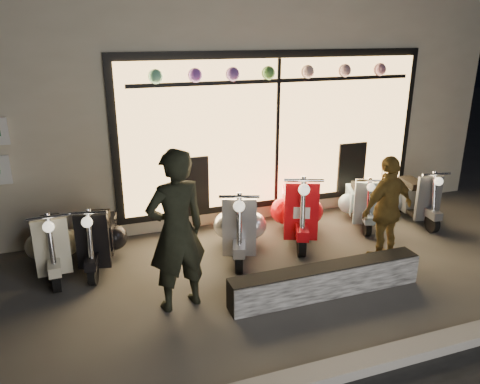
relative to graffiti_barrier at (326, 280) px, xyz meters
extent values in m
plane|color=#383533|center=(-0.36, 0.65, -0.20)|extent=(40.00, 40.00, 0.00)
cube|color=slate|center=(-0.36, -1.35, -0.14)|extent=(40.00, 0.25, 0.12)
cube|color=beige|center=(-0.36, 5.65, 1.80)|extent=(10.00, 6.00, 4.00)
cube|color=black|center=(0.44, 2.63, 1.35)|extent=(5.45, 0.06, 2.65)
cube|color=#FFBF6B|center=(0.44, 2.59, 1.35)|extent=(5.20, 0.04, 2.40)
cube|color=black|center=(0.44, 2.55, 2.20)|extent=(4.90, 0.06, 0.06)
cube|color=black|center=(0.00, 0.00, 0.00)|extent=(2.55, 0.28, 0.40)
cylinder|color=black|center=(-0.84, 0.90, -0.02)|extent=(0.22, 0.37, 0.35)
cylinder|color=black|center=(-0.48, 1.87, -0.02)|extent=(0.24, 0.37, 0.35)
cube|color=silver|center=(-0.76, 1.11, 0.38)|extent=(0.47, 0.23, 0.85)
cube|color=silver|center=(-0.51, 1.78, 0.19)|extent=(0.66, 0.83, 0.48)
cube|color=black|center=(-0.55, 1.68, 0.48)|extent=(0.47, 0.64, 0.12)
sphere|color=#FFF2CC|center=(-0.84, 0.89, 0.78)|extent=(0.20, 0.20, 0.16)
cylinder|color=black|center=(0.19, 1.06, -0.01)|extent=(0.24, 0.39, 0.37)
cylinder|color=black|center=(0.60, 2.08, -0.01)|extent=(0.26, 0.40, 0.37)
cube|color=red|center=(0.28, 1.28, 0.42)|extent=(0.50, 0.26, 0.90)
cube|color=red|center=(0.56, 1.98, 0.22)|extent=(0.72, 0.89, 0.51)
cube|color=black|center=(0.52, 1.88, 0.53)|extent=(0.52, 0.69, 0.13)
sphere|color=#FFF2CC|center=(0.19, 1.05, 0.84)|extent=(0.21, 0.21, 0.16)
cylinder|color=black|center=(-2.75, 1.25, -0.04)|extent=(0.16, 0.33, 0.32)
cylinder|color=black|center=(-2.55, 2.16, -0.04)|extent=(0.18, 0.34, 0.32)
cube|color=black|center=(-2.71, 1.44, 0.32)|extent=(0.44, 0.16, 0.77)
cube|color=black|center=(-2.57, 2.07, 0.16)|extent=(0.52, 0.72, 0.43)
cube|color=black|center=(-2.59, 1.98, 0.42)|extent=(0.37, 0.57, 0.11)
sphere|color=#FFF2CC|center=(-2.75, 1.24, 0.69)|extent=(0.17, 0.17, 0.14)
cylinder|color=black|center=(-3.20, 1.23, -0.04)|extent=(0.11, 0.33, 0.32)
cylinder|color=black|center=(-3.24, 2.18, -0.04)|extent=(0.13, 0.33, 0.32)
cube|color=beige|center=(-3.21, 1.43, 0.33)|extent=(0.44, 0.08, 0.78)
cube|color=beige|center=(-3.24, 2.08, 0.16)|extent=(0.42, 0.68, 0.44)
cube|color=black|center=(-3.23, 1.99, 0.43)|extent=(0.29, 0.54, 0.11)
sphere|color=#FFF2CC|center=(-3.20, 1.22, 0.70)|extent=(0.15, 0.15, 0.14)
cylinder|color=black|center=(1.53, 1.36, -0.05)|extent=(0.20, 0.31, 0.30)
cylinder|color=black|center=(1.86, 2.17, -0.05)|extent=(0.21, 0.32, 0.30)
cube|color=#8FB5CB|center=(1.60, 1.53, 0.29)|extent=(0.40, 0.21, 0.72)
cube|color=#8FB5CB|center=(1.83, 2.09, 0.13)|extent=(0.58, 0.71, 0.41)
cube|color=black|center=(1.79, 2.01, 0.38)|extent=(0.42, 0.55, 0.11)
sphere|color=#FFF2CC|center=(1.52, 1.35, 0.64)|extent=(0.17, 0.17, 0.13)
cylinder|color=black|center=(2.62, 1.12, -0.04)|extent=(0.14, 0.33, 0.32)
cylinder|color=black|center=(2.77, 2.04, -0.04)|extent=(0.16, 0.33, 0.32)
cube|color=#585B60|center=(2.66, 1.31, 0.32)|extent=(0.43, 0.13, 0.77)
cube|color=#585B60|center=(2.76, 1.95, 0.16)|extent=(0.49, 0.71, 0.43)
cube|color=black|center=(2.74, 1.86, 0.42)|extent=(0.34, 0.56, 0.11)
sphere|color=#FFF2CC|center=(2.62, 1.11, 0.69)|extent=(0.16, 0.16, 0.14)
imported|color=black|center=(-1.79, 0.38, 0.78)|extent=(0.80, 0.61, 1.97)
imported|color=brown|center=(1.26, 0.57, 0.58)|extent=(0.97, 0.55, 1.56)
camera|label=1|loc=(-2.77, -4.52, 2.98)|focal=35.00mm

